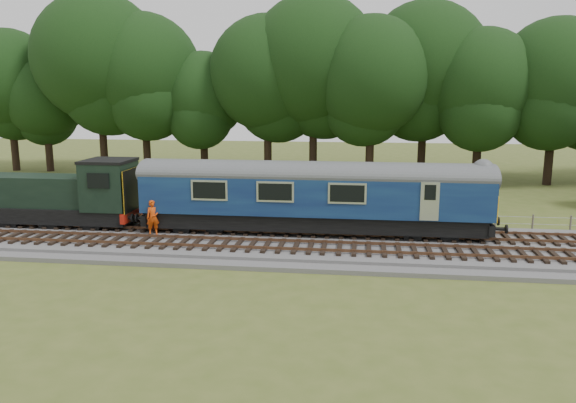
# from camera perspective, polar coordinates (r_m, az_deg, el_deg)

# --- Properties ---
(ground) EXTENTS (120.00, 120.00, 0.00)m
(ground) POSITION_cam_1_polar(r_m,az_deg,el_deg) (28.81, -1.66, -4.41)
(ground) COLOR #4A5921
(ground) RESTS_ON ground
(ballast) EXTENTS (70.00, 7.00, 0.35)m
(ballast) POSITION_cam_1_polar(r_m,az_deg,el_deg) (28.76, -1.66, -4.07)
(ballast) COLOR #4C4C4F
(ballast) RESTS_ON ground
(track_north) EXTENTS (67.20, 2.40, 0.21)m
(track_north) POSITION_cam_1_polar(r_m,az_deg,el_deg) (30.04, -1.24, -2.94)
(track_north) COLOR black
(track_north) RESTS_ON ballast
(track_south) EXTENTS (67.20, 2.40, 0.21)m
(track_south) POSITION_cam_1_polar(r_m,az_deg,el_deg) (27.17, -2.19, -4.46)
(track_south) COLOR black
(track_south) RESTS_ON ballast
(fence) EXTENTS (64.00, 0.12, 1.00)m
(fence) POSITION_cam_1_polar(r_m,az_deg,el_deg) (33.12, -0.43, -2.34)
(fence) COLOR #6B6054
(fence) RESTS_ON ground
(tree_line) EXTENTS (70.00, 8.00, 18.00)m
(tree_line) POSITION_cam_1_polar(r_m,az_deg,el_deg) (50.19, 2.30, 2.28)
(tree_line) COLOR black
(tree_line) RESTS_ON ground
(dmu_railcar) EXTENTS (18.05, 2.86, 3.88)m
(dmu_railcar) POSITION_cam_1_polar(r_m,az_deg,el_deg) (29.35, 2.60, 1.10)
(dmu_railcar) COLOR black
(dmu_railcar) RESTS_ON ground
(shunter_loco) EXTENTS (8.91, 2.60, 3.38)m
(shunter_loco) POSITION_cam_1_polar(r_m,az_deg,el_deg) (33.60, -21.80, 0.49)
(shunter_loco) COLOR black
(shunter_loco) RESTS_ON ground
(worker) EXTENTS (0.79, 0.69, 1.82)m
(worker) POSITION_cam_1_polar(r_m,az_deg,el_deg) (30.07, -13.56, -1.58)
(worker) COLOR #DB430B
(worker) RESTS_ON ballast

